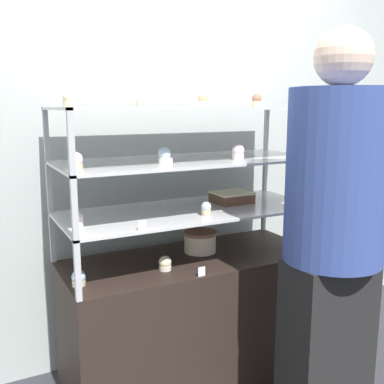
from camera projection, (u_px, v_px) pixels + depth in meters
The scene contains 28 objects.
ground_plane at pixel (192, 375), 2.48m from camera, with size 20.00×20.00×0.00m, color #2D2D33.
back_wall at pixel (158, 135), 2.60m from camera, with size 8.00×0.05×2.60m.
display_base at pixel (192, 318), 2.41m from camera, with size 1.34×0.56×0.68m.
display_riser_lower at pixel (192, 212), 2.30m from camera, with size 1.34×0.56×0.26m.
display_riser_middle at pixel (192, 162), 2.26m from camera, with size 1.34×0.56×0.26m.
display_riser_upper at pixel (192, 110), 2.21m from camera, with size 1.34×0.56×0.26m.
layer_cake_centerpiece at pixel (200, 241), 2.43m from camera, with size 0.18×0.18×0.12m.
sheet_cake_frosted at pixel (232, 197), 2.46m from camera, with size 0.20×0.17×0.06m.
cupcake_0 at pixel (79, 278), 1.97m from camera, with size 0.06×0.06×0.07m.
cupcake_1 at pixel (165, 264), 2.16m from camera, with size 0.06×0.06×0.07m.
cupcake_2 at pixel (292, 240), 2.55m from camera, with size 0.06×0.06×0.07m.
price_tag_0 at pixel (202, 272), 2.08m from camera, with size 0.04×0.00×0.04m.
cupcake_3 at pixel (78, 220), 1.95m from camera, with size 0.05×0.05×0.07m.
cupcake_4 at pixel (207, 209), 2.17m from camera, with size 0.05×0.05×0.07m.
cupcake_5 at pixel (301, 196), 2.48m from camera, with size 0.05×0.05×0.07m.
price_tag_1 at pixel (142, 225), 1.90m from camera, with size 0.04×0.00×0.04m.
cupcake_6 at pixel (75, 162), 1.85m from camera, with size 0.06×0.06×0.08m.
cupcake_7 at pixel (164, 156), 2.08m from camera, with size 0.06×0.06×0.08m.
cupcake_8 at pixel (238, 152), 2.23m from camera, with size 0.06×0.06×0.08m.
cupcake_9 at pixel (304, 149), 2.42m from camera, with size 0.06×0.06×0.08m.
price_tag_2 at pixel (169, 163), 1.91m from camera, with size 0.04×0.00×0.04m.
cupcake_10 at pixel (69, 99), 1.80m from camera, with size 0.05×0.05×0.07m.
cupcake_11 at pixel (141, 100), 1.98m from camera, with size 0.05×0.05×0.07m.
cupcake_12 at pixel (204, 100), 2.10m from camera, with size 0.05×0.05×0.07m.
cupcake_13 at pixel (257, 101), 2.22m from camera, with size 0.05×0.05×0.07m.
cupcake_14 at pixel (301, 101), 2.40m from camera, with size 0.05×0.05×0.07m.
price_tag_3 at pixel (237, 102), 2.02m from camera, with size 0.04×0.00×0.04m.
customer_figure at pixel (333, 232), 1.88m from camera, with size 0.41×0.41×1.77m.
Camera 1 is at (-1.04, -1.99, 1.46)m, focal length 42.00 mm.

